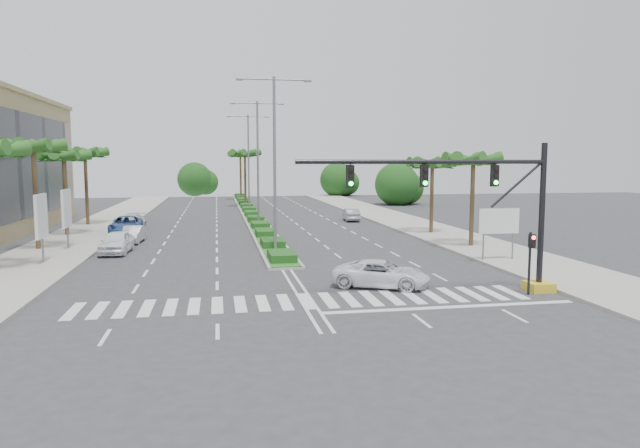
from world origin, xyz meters
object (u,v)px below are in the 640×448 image
object	(u,v)px
car_right	(351,215)
car_parked_c	(126,225)
car_parked_b	(133,234)
car_parked_a	(116,242)
car_parked_d	(130,223)
car_crossing	(381,274)

from	to	relation	value
car_right	car_parked_c	bearing A→B (deg)	23.46
car_right	car_parked_b	bearing A→B (deg)	37.29
car_parked_c	car_parked_b	bearing A→B (deg)	-79.64
car_parked_a	car_parked_b	xyz separation A→B (m)	(0.38, 5.21, -0.12)
car_parked_a	car_parked_d	distance (m)	13.46
car_crossing	car_parked_d	bearing A→B (deg)	55.34
car_right	car_parked_a	bearing A→B (deg)	45.95
car_parked_c	car_crossing	bearing A→B (deg)	-59.92
car_parked_d	car_crossing	size ratio (longest dim) A/B	1.05
car_parked_d	car_crossing	xyz separation A→B (m)	(15.98, -26.95, -0.07)
car_parked_d	car_crossing	bearing A→B (deg)	-52.84
car_parked_b	car_parked_c	bearing A→B (deg)	108.69
car_parked_a	car_parked_c	distance (m)	10.95
car_parked_d	car_crossing	distance (m)	31.33
car_crossing	car_parked_b	bearing A→B (deg)	62.63
car_parked_a	car_crossing	distance (m)	20.20
car_parked_d	car_right	distance (m)	22.52
car_parked_b	car_parked_d	world-z (taller)	car_parked_d
car_parked_c	car_right	distance (m)	23.20
car_parked_c	car_right	world-z (taller)	car_parked_c
car_parked_d	car_right	world-z (taller)	car_parked_d
car_parked_b	car_parked_d	xyz separation A→B (m)	(-1.37, 8.21, 0.09)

